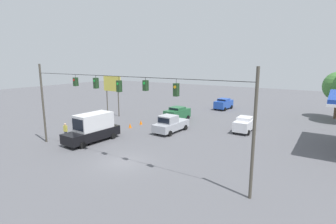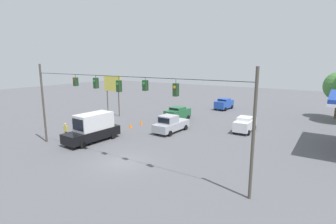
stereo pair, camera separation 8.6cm
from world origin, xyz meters
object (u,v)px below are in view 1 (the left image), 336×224
object	(u,v)px
sedan_blue_withflow_deep	(224,104)
pedestrian	(66,131)
traffic_cone_nearest	(100,134)
traffic_cone_second	(116,130)
traffic_cone_third	(130,126)
roadside_billboard	(112,87)
sedan_white_oncoming_far	(245,124)
traffic_cone_fourth	(141,122)
pickup_truck_silver_withflow_mid	(170,124)
overhead_signal_span	(120,102)
box_truck_black_parked_shoulder	(93,128)
sedan_green_withflow_far	(177,113)

from	to	relation	value
sedan_blue_withflow_deep	pedestrian	xyz separation A→B (m)	(8.04, 26.64, -0.10)
traffic_cone_nearest	traffic_cone_second	distance (m)	2.49
traffic_cone_third	roadside_billboard	world-z (taller)	roadside_billboard
traffic_cone_nearest	traffic_cone_third	distance (m)	4.97
sedan_white_oncoming_far	traffic_cone_second	size ratio (longest dim) A/B	6.67
roadside_billboard	pedestrian	xyz separation A→B (m)	(-4.67, 12.10, -3.60)
sedan_white_oncoming_far	roadside_billboard	xyz separation A→B (m)	(20.35, 1.59, 3.54)
sedan_blue_withflow_deep	roadside_billboard	xyz separation A→B (m)	(12.71, 14.54, 3.50)
sedan_white_oncoming_far	traffic_cone_fourth	bearing A→B (deg)	17.08
sedan_blue_withflow_deep	pedestrian	size ratio (longest dim) A/B	2.48
pickup_truck_silver_withflow_mid	traffic_cone_fourth	xyz separation A→B (m)	(5.39, -1.04, -0.66)
traffic_cone_fourth	roadside_billboard	size ratio (longest dim) A/B	0.10
sedan_blue_withflow_deep	traffic_cone_nearest	size ratio (longest dim) A/B	6.95
traffic_cone_second	traffic_cone_nearest	bearing A→B (deg)	87.76
sedan_blue_withflow_deep	overhead_signal_span	bearing A→B (deg)	93.85
roadside_billboard	sedan_white_oncoming_far	bearing A→B (deg)	-175.55
sedan_blue_withflow_deep	roadside_billboard	bearing A→B (deg)	48.84
pickup_truck_silver_withflow_mid	traffic_cone_nearest	bearing A→B (deg)	48.15
overhead_signal_span	traffic_cone_third	xyz separation A→B (m)	(7.17, -9.31, -4.92)
sedan_blue_withflow_deep	roadside_billboard	size ratio (longest dim) A/B	0.71
sedan_white_oncoming_far	pedestrian	distance (m)	20.82
traffic_cone_second	traffic_cone_third	size ratio (longest dim) A/B	1.00
traffic_cone_third	roadside_billboard	distance (m)	9.71
roadside_billboard	box_truck_black_parked_shoulder	bearing A→B (deg)	125.49
sedan_blue_withflow_deep	pedestrian	distance (m)	27.83
traffic_cone_second	traffic_cone_fourth	distance (m)	4.70
sedan_green_withflow_far	pickup_truck_silver_withflow_mid	xyz separation A→B (m)	(-2.52, 5.85, -0.05)
sedan_white_oncoming_far	traffic_cone_third	distance (m)	14.32
traffic_cone_fourth	roadside_billboard	bearing A→B (deg)	-17.65
sedan_white_oncoming_far	pedestrian	world-z (taller)	sedan_white_oncoming_far
sedan_white_oncoming_far	sedan_blue_withflow_deep	distance (m)	15.04
sedan_blue_withflow_deep	box_truck_black_parked_shoulder	bearing A→B (deg)	79.28
pickup_truck_silver_withflow_mid	box_truck_black_parked_shoulder	xyz separation A→B (m)	(4.98, 7.62, 0.50)
box_truck_black_parked_shoulder	pedestrian	bearing A→B (deg)	18.29
sedan_green_withflow_far	overhead_signal_span	bearing A→B (deg)	104.71
sedan_blue_withflow_deep	pickup_truck_silver_withflow_mid	bearing A→B (deg)	90.46
pickup_truck_silver_withflow_mid	traffic_cone_fourth	bearing A→B (deg)	-10.95
sedan_green_withflow_far	sedan_blue_withflow_deep	bearing A→B (deg)	-101.09
traffic_cone_second	sedan_white_oncoming_far	bearing A→B (deg)	-146.13
overhead_signal_span	pedestrian	bearing A→B (deg)	-10.29
sedan_blue_withflow_deep	sedan_green_withflow_far	bearing A→B (deg)	78.91
box_truck_black_parked_shoulder	traffic_cone_third	size ratio (longest dim) A/B	9.93
sedan_blue_withflow_deep	box_truck_black_parked_shoulder	size ratio (longest dim) A/B	0.70
traffic_cone_second	traffic_cone_fourth	bearing A→B (deg)	-90.25
traffic_cone_third	traffic_cone_fourth	xyz separation A→B (m)	(-0.01, -2.22, 0.00)
sedan_white_oncoming_far	roadside_billboard	bearing A→B (deg)	4.45
sedan_white_oncoming_far	box_truck_black_parked_shoulder	bearing A→B (deg)	45.32
pickup_truck_silver_withflow_mid	overhead_signal_span	bearing A→B (deg)	99.60
traffic_cone_nearest	roadside_billboard	bearing A→B (deg)	-52.49
sedan_blue_withflow_deep	traffic_cone_second	xyz separation A→B (m)	(5.27, 21.62, -0.68)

